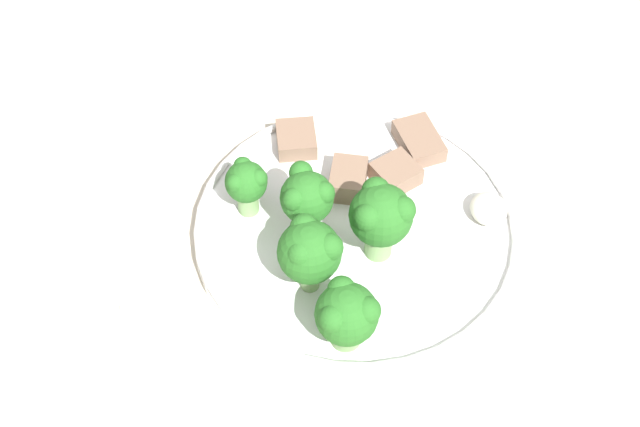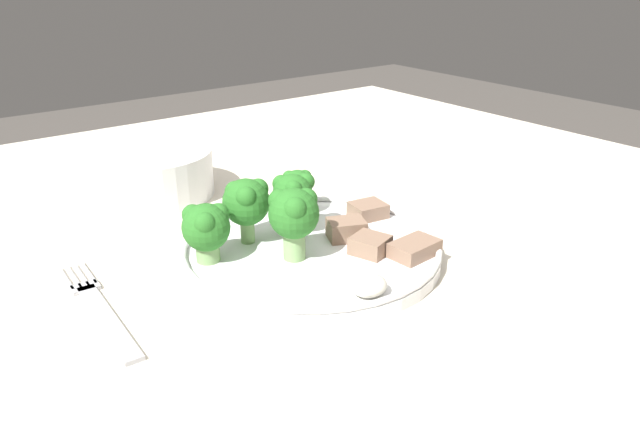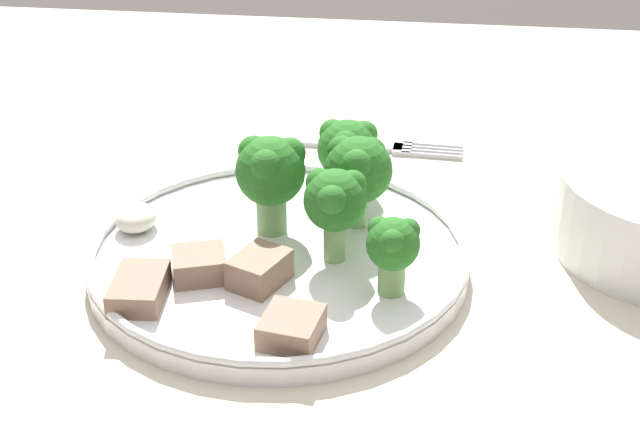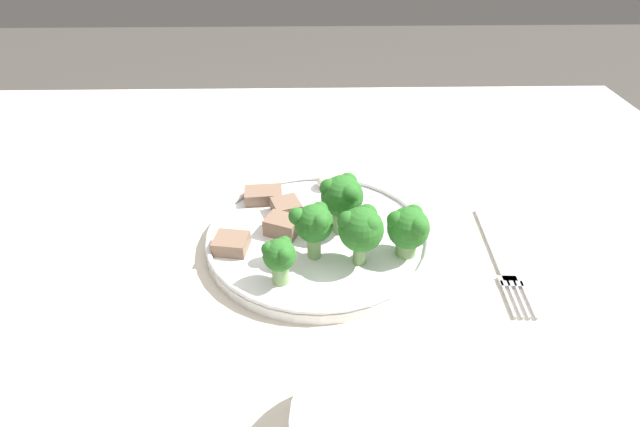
% 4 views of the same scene
% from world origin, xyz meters
% --- Properties ---
extents(table, '(1.21, 1.11, 0.73)m').
position_xyz_m(table, '(0.00, 0.00, 0.64)').
color(table, beige).
rests_on(table, ground_plane).
extents(dinner_plate, '(0.25, 0.25, 0.02)m').
position_xyz_m(dinner_plate, '(-0.02, -0.06, 0.74)').
color(dinner_plate, white).
rests_on(dinner_plate, table).
extents(fork, '(0.03, 0.18, 0.00)m').
position_xyz_m(fork, '(-0.22, -0.02, 0.73)').
color(fork, '#B2B2B7').
rests_on(fork, table).
extents(broccoli_floret_near_rim_left, '(0.04, 0.04, 0.06)m').
position_xyz_m(broccoli_floret_near_rim_left, '(-0.02, -0.02, 0.79)').
color(broccoli_floret_near_rim_left, '#7FA866').
rests_on(broccoli_floret_near_rim_left, dinner_plate).
extents(broccoli_floret_center_left, '(0.05, 0.05, 0.07)m').
position_xyz_m(broccoli_floret_center_left, '(-0.05, -0.07, 0.79)').
color(broccoli_floret_center_left, '#7FA866').
rests_on(broccoli_floret_center_left, dinner_plate).
extents(broccoli_floret_back_left, '(0.05, 0.04, 0.06)m').
position_xyz_m(broccoli_floret_back_left, '(-0.12, -0.02, 0.78)').
color(broccoli_floret_back_left, '#7FA866').
rests_on(broccoli_floret_back_left, dinner_plate).
extents(broccoli_floret_front_left, '(0.03, 0.03, 0.05)m').
position_xyz_m(broccoli_floret_front_left, '(0.02, 0.02, 0.78)').
color(broccoli_floret_front_left, '#7FA866').
rests_on(broccoli_floret_front_left, dinner_plate).
extents(broccoli_floret_center_back, '(0.05, 0.05, 0.07)m').
position_xyz_m(broccoli_floret_center_back, '(-0.06, -0.01, 0.79)').
color(broccoli_floret_center_back, '#7FA866').
rests_on(broccoli_floret_center_back, dinner_plate).
extents(meat_slice_front_slice, '(0.04, 0.04, 0.02)m').
position_xyz_m(meat_slice_front_slice, '(0.02, -0.10, 0.75)').
color(meat_slice_front_slice, '#846651').
rests_on(meat_slice_front_slice, dinner_plate).
extents(meat_slice_middle_slice, '(0.04, 0.04, 0.02)m').
position_xyz_m(meat_slice_middle_slice, '(0.07, -0.03, 0.75)').
color(meat_slice_middle_slice, '#846651').
rests_on(meat_slice_middle_slice, dinner_plate).
extents(meat_slice_rear_slice, '(0.05, 0.03, 0.01)m').
position_xyz_m(meat_slice_rear_slice, '(0.05, -0.13, 0.75)').
color(meat_slice_rear_slice, '#846651').
rests_on(meat_slice_rear_slice, dinner_plate).
extents(meat_slice_edge_slice, '(0.04, 0.04, 0.02)m').
position_xyz_m(meat_slice_edge_slice, '(0.02, -0.06, 0.75)').
color(meat_slice_edge_slice, '#846651').
rests_on(meat_slice_edge_slice, dinner_plate).
extents(sauce_dollop, '(0.03, 0.03, 0.02)m').
position_xyz_m(sauce_dollop, '(-0.04, -0.16, 0.75)').
color(sauce_dollop, silver).
rests_on(sauce_dollop, dinner_plate).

